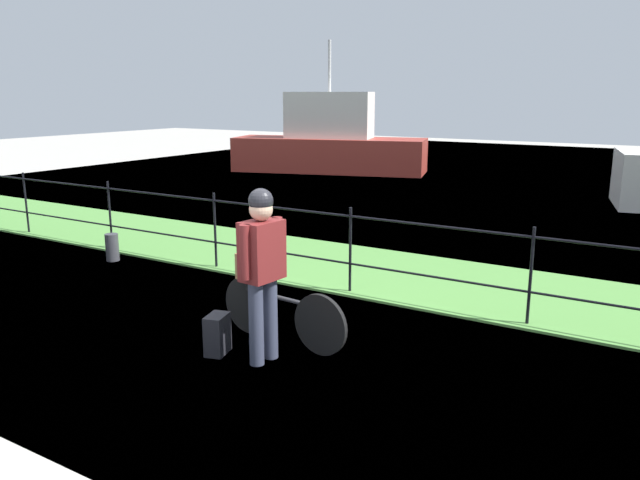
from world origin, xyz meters
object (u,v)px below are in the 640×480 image
Objects in this scene: wooden_crate at (255,266)px; mooring_bollard at (112,247)px; terrier_dog at (256,247)px; cyclist_person at (262,261)px; bicycle_main at (281,312)px; backpack_on_paving at (217,334)px; moored_boat_near at (329,143)px.

wooden_crate is 4.00m from mooring_bollard.
cyclist_person is (0.45, -0.50, 0.03)m from terrier_dog.
cyclist_person reaches higher than wooden_crate.
bicycle_main reaches higher than mooring_bollard.
backpack_on_paving is 0.95× the size of mooring_bollard.
backpack_on_paving is at bearing -92.49° from wooden_crate.
bicycle_main is at bearing -17.84° from mooring_bollard.
bicycle_main is at bearing -5.86° from terrier_dog.
bicycle_main is 0.69m from backpack_on_paving.
terrier_dog is 0.67m from cyclist_person.
bicycle_main is 0.83m from cyclist_person.
moored_boat_near reaches higher than mooring_bollard.
backpack_on_paving is at bearing -26.81° from mooring_bollard.
bicycle_main is 0.72m from terrier_dog.
wooden_crate is 0.05× the size of moored_boat_near.
backpack_on_paving is at bearing -123.81° from bicycle_main.
terrier_dog is at bearing -20.62° from backpack_on_paving.
backpack_on_paving is at bearing -63.46° from moored_boat_near.
wooden_crate is at bearing -62.31° from moored_boat_near.
wooden_crate is 1.06× the size of terrier_dog.
wooden_crate is at bearing 174.14° from bicycle_main.
terrier_dog reaches higher than backpack_on_paving.
cyclist_person is 15.01m from moored_boat_near.
wooden_crate reaches higher than mooring_bollard.
cyclist_person is at bearing -94.79° from backpack_on_paving.
cyclist_person reaches higher than mooring_bollard.
bicycle_main reaches higher than backpack_on_paving.
bicycle_main is 3.81× the size of mooring_bollard.
moored_boat_near reaches higher than backpack_on_paving.
moored_boat_near is at bearing 118.85° from bicycle_main.
bicycle_main is at bearing -49.57° from backpack_on_paving.
cyclist_person is (0.47, -0.50, 0.24)m from wooden_crate.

